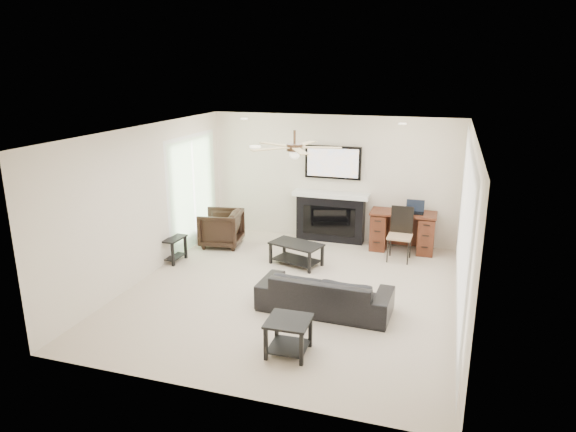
{
  "coord_description": "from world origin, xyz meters",
  "views": [
    {
      "loc": [
        2.16,
        -7.08,
        3.38
      ],
      "look_at": [
        -0.25,
        0.57,
        1.05
      ],
      "focal_mm": 32.0,
      "sensor_mm": 36.0,
      "label": 1
    }
  ],
  "objects_px": {
    "armchair": "(221,228)",
    "desk": "(402,231)",
    "fireplace_unit": "(331,195)",
    "sofa": "(325,293)",
    "coffee_table": "(296,254)"
  },
  "relations": [
    {
      "from": "armchair",
      "to": "desk",
      "type": "relative_size",
      "value": 0.63
    },
    {
      "from": "armchair",
      "to": "fireplace_unit",
      "type": "height_order",
      "value": "fireplace_unit"
    },
    {
      "from": "sofa",
      "to": "desk",
      "type": "xyz_separation_m",
      "value": [
        0.81,
        2.92,
        0.1
      ]
    },
    {
      "from": "armchair",
      "to": "desk",
      "type": "xyz_separation_m",
      "value": [
        3.41,
        0.77,
        0.03
      ]
    },
    {
      "from": "armchair",
      "to": "coffee_table",
      "type": "relative_size",
      "value": 0.86
    },
    {
      "from": "fireplace_unit",
      "to": "desk",
      "type": "distance_m",
      "value": 1.56
    },
    {
      "from": "fireplace_unit",
      "to": "armchair",
      "type": "bearing_deg",
      "value": -154.71
    },
    {
      "from": "coffee_table",
      "to": "armchair",
      "type": "bearing_deg",
      "value": 179.39
    },
    {
      "from": "coffee_table",
      "to": "desk",
      "type": "bearing_deg",
      "value": 54.85
    },
    {
      "from": "sofa",
      "to": "fireplace_unit",
      "type": "height_order",
      "value": "fireplace_unit"
    },
    {
      "from": "armchair",
      "to": "coffee_table",
      "type": "distance_m",
      "value": 1.79
    },
    {
      "from": "sofa",
      "to": "armchair",
      "type": "distance_m",
      "value": 3.37
    },
    {
      "from": "armchair",
      "to": "desk",
      "type": "height_order",
      "value": "desk"
    },
    {
      "from": "sofa",
      "to": "fireplace_unit",
      "type": "relative_size",
      "value": 0.99
    },
    {
      "from": "fireplace_unit",
      "to": "desk",
      "type": "xyz_separation_m",
      "value": [
        1.44,
        -0.16,
        -0.57
      ]
    }
  ]
}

